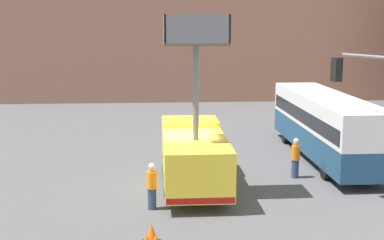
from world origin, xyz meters
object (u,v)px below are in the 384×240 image
object	(u,v)px
traffic_light_pole	(376,97)
traffic_cone_far_side	(152,234)
road_worker_near_truck	(152,186)
city_bus	(325,122)
road_worker_directing	(295,158)
utility_truck	(194,152)

from	to	relation	value
traffic_light_pole	traffic_cone_far_side	size ratio (longest dim) A/B	8.87
road_worker_near_truck	traffic_cone_far_side	world-z (taller)	road_worker_near_truck
city_bus	traffic_light_pole	world-z (taller)	traffic_light_pole
road_worker_near_truck	traffic_light_pole	bearing A→B (deg)	-76.12
traffic_cone_far_side	road_worker_directing	bearing A→B (deg)	47.15
utility_truck	road_worker_near_truck	distance (m)	3.13
city_bus	road_worker_near_truck	xyz separation A→B (m)	(-8.77, -7.04, -1.02)
utility_truck	road_worker_near_truck	bearing A→B (deg)	-124.64
road_worker_directing	utility_truck	bearing A→B (deg)	-100.03
city_bus	utility_truck	bearing A→B (deg)	135.02
traffic_light_pole	road_worker_near_truck	distance (m)	9.47
utility_truck	traffic_cone_far_side	distance (m)	6.11
traffic_light_pole	traffic_cone_far_side	bearing A→B (deg)	-153.41
utility_truck	traffic_cone_far_side	world-z (taller)	utility_truck
traffic_cone_far_side	utility_truck	bearing A→B (deg)	73.04
traffic_light_pole	city_bus	bearing A→B (deg)	90.94
utility_truck	road_worker_near_truck	size ratio (longest dim) A/B	4.05
utility_truck	traffic_light_pole	bearing A→B (deg)	-10.22
utility_truck	traffic_cone_far_side	xyz separation A→B (m)	(-1.75, -5.73, -1.24)
city_bus	road_worker_directing	bearing A→B (deg)	156.92
city_bus	traffic_light_pole	bearing A→B (deg)	-166.82
city_bus	traffic_cone_far_side	distance (m)	13.59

